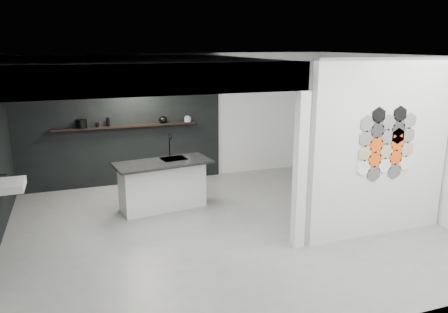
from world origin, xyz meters
TOP-DOWN VIEW (x-y plane):
  - floor at (0.00, 0.00)m, footprint 7.00×6.00m
  - partition_panel at (2.23, -1.00)m, footprint 2.45×0.15m
  - bay_clad_back at (-1.30, 2.97)m, footprint 4.40×0.04m
  - bulkhead at (-1.30, 1.00)m, footprint 4.40×4.00m
  - corner_column at (0.82, -1.00)m, footprint 0.16×0.16m
  - fascia_beam at (-1.30, -0.92)m, footprint 4.40×0.16m
  - wall_basin at (-3.24, 0.80)m, footprint 0.40×0.60m
  - display_shelf at (-1.20, 2.87)m, footprint 3.00×0.15m
  - kitchen_island at (-0.78, 1.24)m, footprint 1.82×1.00m
  - stockpot at (-2.08, 2.87)m, footprint 0.28×0.28m
  - kettle at (-0.40, 2.87)m, footprint 0.21×0.21m
  - glass_bowl at (0.15, 2.87)m, footprint 0.16×0.16m
  - glass_vase at (0.15, 2.87)m, footprint 0.12×0.12m
  - bottle_dark at (-1.56, 2.87)m, footprint 0.08×0.08m
  - utensil_cup at (-1.78, 2.87)m, footprint 0.07×0.07m
  - hex_tile_cluster at (2.26, -1.09)m, footprint 1.04×0.02m

SIDE VIEW (x-z plane):
  - floor at x=0.00m, z-range -0.01..0.00m
  - kitchen_island at x=-0.78m, z-range -0.23..1.17m
  - wall_basin at x=-3.24m, z-range 0.79..0.91m
  - bay_clad_back at x=-1.30m, z-range 0.00..2.35m
  - corner_column at x=0.82m, z-range 0.00..2.35m
  - display_shelf at x=-1.20m, z-range 1.28..1.32m
  - utensil_cup at x=-1.78m, z-range 1.32..1.41m
  - glass_bowl at x=0.15m, z-range 1.32..1.43m
  - glass_vase at x=0.15m, z-range 1.32..1.45m
  - kettle at x=-0.40m, z-range 1.32..1.47m
  - partition_panel at x=2.23m, z-range 0.00..2.80m
  - stockpot at x=-2.08m, z-range 1.32..1.50m
  - bottle_dark at x=-1.56m, z-range 1.32..1.50m
  - hex_tile_cluster at x=2.26m, z-range 0.92..2.09m
  - bulkhead at x=-1.30m, z-range 2.35..2.75m
  - fascia_beam at x=-1.30m, z-range 2.35..2.75m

